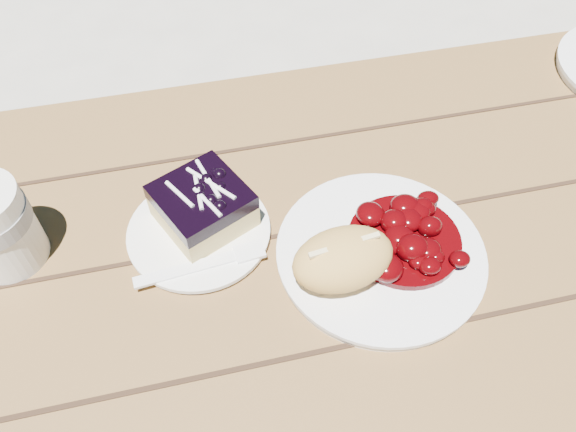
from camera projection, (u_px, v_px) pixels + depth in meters
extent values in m
cube|color=brown|center=(263.00, 307.00, 0.66)|extent=(2.00, 0.80, 0.05)
cube|color=brown|center=(212.00, 124.00, 1.28)|extent=(1.80, 0.25, 0.04)
cube|color=brown|center=(504.00, 142.00, 1.57)|extent=(0.06, 0.06, 0.42)
cylinder|color=white|center=(380.00, 255.00, 0.67)|extent=(0.24, 0.24, 0.02)
ellipsoid|color=tan|center=(343.00, 259.00, 0.62)|extent=(0.13, 0.09, 0.06)
cylinder|color=white|center=(199.00, 233.00, 0.69)|extent=(0.17, 0.17, 0.01)
cube|color=#DBC377|center=(204.00, 211.00, 0.69)|extent=(0.13, 0.13, 0.03)
cube|color=black|center=(201.00, 197.00, 0.67)|extent=(0.13, 0.13, 0.02)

